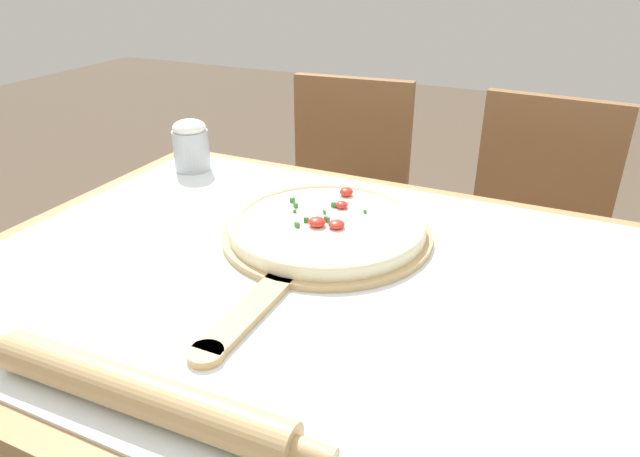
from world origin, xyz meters
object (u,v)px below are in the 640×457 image
object	(u,v)px
chair_left	(342,202)
rolling_pin	(138,393)
flour_cup	(191,145)
pizza_peel	(322,239)
pizza	(327,224)
chair_right	(530,236)

from	to	relation	value
chair_left	rolling_pin	bearing A→B (deg)	-83.58
rolling_pin	flour_cup	world-z (taller)	flour_cup
rolling_pin	chair_left	size ratio (longest dim) A/B	0.54
pizza_peel	pizza	xyz separation A→B (m)	(-0.00, 0.02, 0.02)
chair_left	pizza	bearing A→B (deg)	-74.87
pizza	pizza_peel	bearing A→B (deg)	-89.94
chair_right	flour_cup	bearing A→B (deg)	-140.99
pizza	rolling_pin	bearing A→B (deg)	-91.64
chair_right	rolling_pin	bearing A→B (deg)	-100.77
flour_cup	pizza	bearing A→B (deg)	-23.17
chair_left	flour_cup	bearing A→B (deg)	-114.24
pizza	chair_right	xyz separation A→B (m)	(0.32, 0.70, -0.28)
chair_left	flour_cup	distance (m)	0.63
flour_cup	chair_right	bearing A→B (deg)	34.26
chair_right	flour_cup	distance (m)	0.97
pizza_peel	rolling_pin	world-z (taller)	rolling_pin
pizza	chair_left	size ratio (longest dim) A/B	0.40
chair_left	flour_cup	xyz separation A→B (m)	(-0.18, -0.51, 0.32)
pizza_peel	chair_left	size ratio (longest dim) A/B	0.66
pizza_peel	pizza	world-z (taller)	pizza
chair_left	chair_right	bearing A→B (deg)	-5.27
pizza	flour_cup	xyz separation A→B (m)	(-0.44, 0.19, 0.04)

